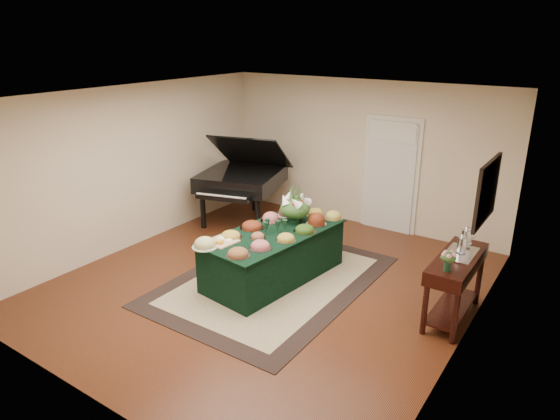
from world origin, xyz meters
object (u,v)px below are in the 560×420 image
Objects in this scene: grand_piano at (242,178)px; mahogany_sideboard at (456,271)px; buffet_table at (274,255)px; floral_centerpiece at (295,205)px.

grand_piano is 4.57m from mahogany_sideboard.
buffet_table is 1.77× the size of mahogany_sideboard.
buffet_table is 2.54m from grand_piano.
grand_piano is (-1.93, 1.14, -0.17)m from floral_centerpiece.
grand_piano reaches higher than buffet_table.
floral_centerpiece reaches higher than buffet_table.
floral_centerpiece reaches higher than mahogany_sideboard.
floral_centerpiece is 2.25m from grand_piano.
grand_piano reaches higher than floral_centerpiece.
buffet_table is at bearing -95.78° from floral_centerpiece.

